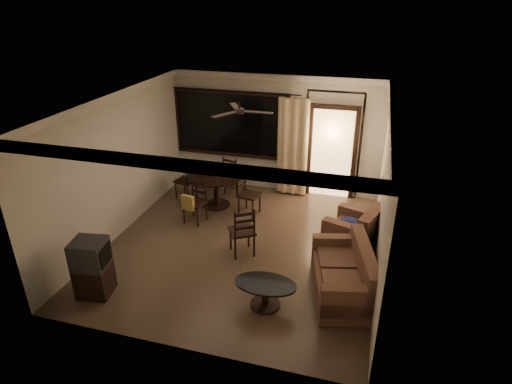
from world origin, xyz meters
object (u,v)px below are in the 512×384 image
(side_chair, at_px, (242,240))
(tv_cabinet, at_px, (93,268))
(dining_chair_south, at_px, (195,209))
(sofa, at_px, (346,277))
(dining_chair_west, at_px, (186,187))
(dining_table, at_px, (216,182))
(dining_chair_east, at_px, (249,202))
(dining_chair_north, at_px, (234,182))
(armchair, at_px, (355,233))
(coffee_table, at_px, (265,291))

(side_chair, bearing_deg, tv_cabinet, 9.46)
(dining_chair_south, bearing_deg, sofa, -14.04)
(sofa, bearing_deg, dining_chair_west, 133.25)
(dining_chair_south, bearing_deg, tv_cabinet, -91.38)
(dining_table, height_order, side_chair, side_chair)
(dining_chair_east, bearing_deg, tv_cabinet, 165.84)
(dining_chair_west, xyz_separation_m, dining_chair_north, (0.98, 0.60, 0.00))
(dining_chair_east, height_order, armchair, dining_chair_east)
(dining_chair_south, height_order, sofa, dining_chair_south)
(armchair, xyz_separation_m, side_chair, (-2.00, -0.68, -0.07))
(armchair, bearing_deg, side_chair, -141.97)
(sofa, height_order, coffee_table, sofa)
(armchair, bearing_deg, dining_chair_east, 178.61)
(dining_chair_east, xyz_separation_m, side_chair, (0.33, -1.56, 0.01))
(coffee_table, distance_m, side_chair, 1.53)
(dining_table, height_order, dining_chair_west, dining_table)
(dining_chair_east, distance_m, sofa, 3.21)
(dining_chair_south, xyz_separation_m, dining_chair_north, (0.34, 1.61, -0.02))
(dining_chair_east, distance_m, side_chair, 1.60)
(armchair, bearing_deg, dining_table, -179.18)
(dining_table, relative_size, dining_chair_east, 1.28)
(armchair, xyz_separation_m, coffee_table, (-1.22, -1.99, -0.08))
(dining_chair_north, bearing_deg, coffee_table, 126.70)
(dining_table, distance_m, dining_chair_east, 0.89)
(armchair, bearing_deg, dining_chair_south, -164.38)
(dining_chair_north, distance_m, tv_cabinet, 4.37)
(dining_chair_south, height_order, side_chair, side_chair)
(armchair, bearing_deg, dining_chair_west, -177.82)
(dining_chair_west, distance_m, dining_chair_south, 1.20)
(coffee_table, bearing_deg, sofa, 27.70)
(dining_table, height_order, dining_chair_south, dining_table)
(dining_chair_south, bearing_deg, side_chair, -22.15)
(dining_chair_east, relative_size, sofa, 0.55)
(armchair, height_order, side_chair, side_chair)
(coffee_table, relative_size, side_chair, 0.98)
(dining_table, xyz_separation_m, coffee_table, (1.93, -3.05, -0.31))
(tv_cabinet, bearing_deg, sofa, 6.44)
(coffee_table, bearing_deg, dining_chair_south, 133.68)
(dining_chair_east, xyz_separation_m, coffee_table, (1.11, -2.87, 0.00))
(sofa, xyz_separation_m, side_chair, (-1.95, 0.70, -0.04))
(dining_chair_east, bearing_deg, dining_chair_west, 90.00)
(dining_chair_north, distance_m, armchair, 3.51)
(dining_chair_east, distance_m, dining_chair_south, 1.20)
(dining_chair_south, relative_size, sofa, 0.55)
(dining_table, bearing_deg, tv_cabinet, -102.89)
(tv_cabinet, bearing_deg, dining_chair_south, 68.07)
(dining_chair_west, bearing_deg, coffee_table, 52.34)
(dining_table, height_order, dining_chair_east, dining_table)
(dining_table, bearing_deg, coffee_table, -57.65)
(sofa, bearing_deg, side_chair, 147.18)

